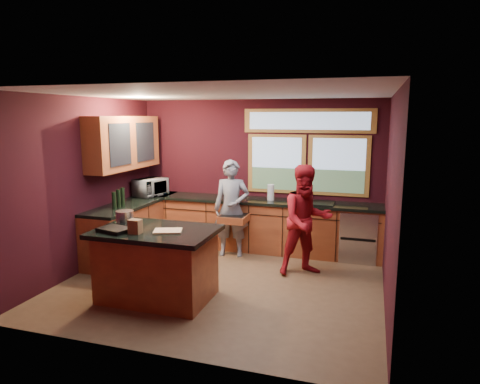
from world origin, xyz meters
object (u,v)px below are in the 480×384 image
at_px(person_red, 306,220).
at_px(cutting_board, 168,231).
at_px(stock_pot, 125,217).
at_px(person_grey, 232,208).
at_px(island, 157,264).

height_order(person_red, cutting_board, person_red).
bearing_deg(stock_pot, cutting_board, -14.93).
relative_size(person_grey, stock_pot, 6.97).
relative_size(island, person_grey, 0.93).
height_order(person_grey, stock_pot, person_grey).
relative_size(person_red, cutting_board, 4.83).
xyz_separation_m(person_grey, stock_pot, (-0.93, -1.85, 0.20)).
height_order(person_red, stock_pot, person_red).
height_order(person_grey, cutting_board, person_grey).
distance_m(person_red, stock_pot, 2.66).
height_order(person_grey, person_red, person_red).
relative_size(island, person_red, 0.92).
distance_m(island, person_red, 2.32).
relative_size(person_grey, person_red, 0.99).
bearing_deg(person_grey, cutting_board, -106.36).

